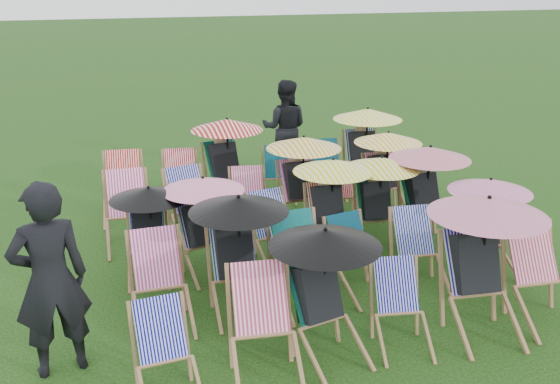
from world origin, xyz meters
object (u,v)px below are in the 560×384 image
object	(u,v)px
deckchair_29	(365,148)
person_rear	(285,128)
deckchair_0	(167,358)
person_left	(50,280)
deckchair_5	(545,278)

from	to	relation	value
deckchair_29	person_rear	world-z (taller)	person_rear
deckchair_0	person_rear	world-z (taller)	person_rear
person_left	person_rear	size ratio (longest dim) A/B	1.07
deckchair_29	person_left	bearing A→B (deg)	-132.19
deckchair_5	deckchair_29	bearing A→B (deg)	94.72
deckchair_0	person_rear	bearing A→B (deg)	58.66
person_left	person_rear	xyz separation A→B (m)	(4.02, 5.25, -0.06)
deckchair_0	deckchair_5	distance (m)	4.09
deckchair_5	person_left	distance (m)	5.07
deckchair_29	person_left	size ratio (longest dim) A/B	0.74
deckchair_5	person_left	size ratio (longest dim) A/B	0.52
deckchair_0	deckchair_29	size ratio (longest dim) A/B	0.59
person_left	person_rear	world-z (taller)	person_left
deckchair_0	person_rear	xyz separation A→B (m)	(3.09, 6.00, 0.48)
deckchair_0	person_rear	size ratio (longest dim) A/B	0.47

